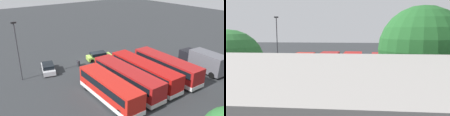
# 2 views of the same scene
# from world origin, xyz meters

# --- Properties ---
(ground_plane) EXTENTS (140.00, 140.00, 0.00)m
(ground_plane) POSITION_xyz_m (0.00, 0.00, 0.00)
(ground_plane) COLOR #2D3033
(bus_single_deck_near_end) EXTENTS (3.05, 11.48, 2.95)m
(bus_single_deck_near_end) POSITION_xyz_m (-5.55, 11.88, 1.62)
(bus_single_deck_near_end) COLOR #A51919
(bus_single_deck_near_end) RESTS_ON ground
(bus_single_deck_second) EXTENTS (2.89, 12.01, 2.95)m
(bus_single_deck_second) POSITION_xyz_m (-1.67, 11.22, 1.62)
(bus_single_deck_second) COLOR #B71411
(bus_single_deck_second) RESTS_ON ground
(bus_single_deck_third) EXTENTS (2.80, 11.85, 2.95)m
(bus_single_deck_third) POSITION_xyz_m (1.65, 11.35, 1.62)
(bus_single_deck_third) COLOR #A51919
(bus_single_deck_third) RESTS_ON ground
(bus_single_deck_fourth) EXTENTS (2.97, 10.41, 2.95)m
(bus_single_deck_fourth) POSITION_xyz_m (5.16, 12.21, 1.62)
(bus_single_deck_fourth) COLOR red
(bus_single_deck_fourth) RESTS_ON ground
(box_truck_blue) EXTENTS (3.20, 7.70, 3.20)m
(box_truck_blue) POSITION_xyz_m (-11.74, 14.05, 1.71)
(box_truck_blue) COLOR #595960
(box_truck_blue) RESTS_ON ground
(car_hatchback_silver) EXTENTS (4.68, 2.77, 1.43)m
(car_hatchback_silver) POSITION_xyz_m (-1.26, 0.38, 0.70)
(car_hatchback_silver) COLOR #A5D14C
(car_hatchback_silver) RESTS_ON ground
(car_small_green) EXTENTS (2.89, 4.62, 1.43)m
(car_small_green) POSITION_xyz_m (7.94, -0.06, 0.70)
(car_small_green) COLOR silver
(car_small_green) RESTS_ON ground
(lamp_post_tall) EXTENTS (0.70, 0.30, 8.55)m
(lamp_post_tall) POSITION_xyz_m (12.04, 0.21, 4.96)
(lamp_post_tall) COLOR #38383D
(lamp_post_tall) RESTS_ON ground
(waste_bin_yellow) EXTENTS (0.60, 0.60, 0.95)m
(waste_bin_yellow) POSITION_xyz_m (3.03, 0.61, 0.47)
(waste_bin_yellow) COLOR #333338
(waste_bin_yellow) RESTS_ON ground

